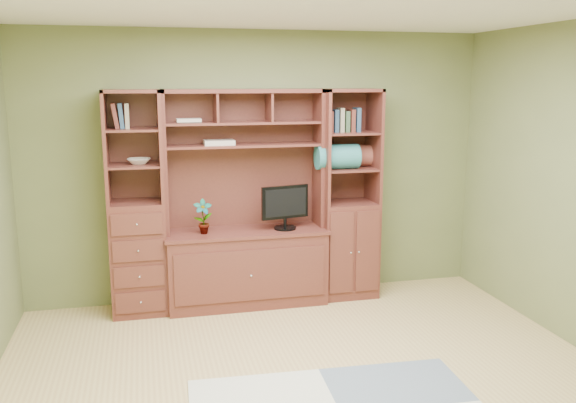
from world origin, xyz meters
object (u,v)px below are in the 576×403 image
object	(u,v)px
right_tower	(348,194)
monitor	(285,199)
left_tower	(136,204)
center_hutch	(246,200)

from	to	relation	value
right_tower	monitor	bearing A→B (deg)	-173.45
left_tower	monitor	world-z (taller)	left_tower
right_tower	left_tower	bearing A→B (deg)	180.00
center_hutch	monitor	xyz separation A→B (m)	(0.37, -0.03, -0.01)
center_hutch	monitor	distance (m)	0.37
center_hutch	left_tower	world-z (taller)	same
center_hutch	left_tower	distance (m)	1.00
right_tower	monitor	distance (m)	0.66
monitor	right_tower	bearing A→B (deg)	-4.95
left_tower	right_tower	size ratio (longest dim) A/B	1.00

